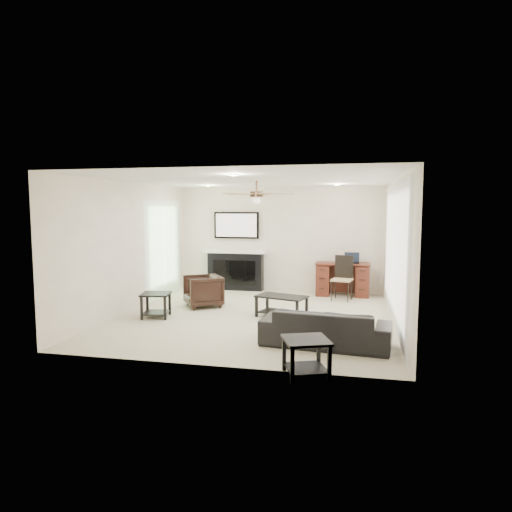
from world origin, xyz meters
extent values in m
plane|color=beige|center=(0.00, 0.00, 0.00)|extent=(5.50, 5.50, 0.00)
cube|color=white|center=(0.00, 0.00, 2.50)|extent=(5.00, 5.50, 0.04)
cube|color=#EFE2CA|center=(0.00, 2.75, 1.25)|extent=(5.00, 0.04, 2.50)
cube|color=#EFE2CA|center=(0.00, -2.75, 1.25)|extent=(5.00, 0.04, 2.50)
cube|color=#EFE2CA|center=(-2.50, 0.00, 1.25)|extent=(0.04, 5.50, 2.50)
cube|color=#EFE2CA|center=(2.50, 0.00, 1.25)|extent=(0.04, 5.50, 2.50)
cube|color=silver|center=(2.45, 0.10, 1.23)|extent=(0.04, 5.10, 2.40)
cube|color=#93BC89|center=(-2.46, 1.55, 1.05)|extent=(0.04, 1.80, 2.10)
cylinder|color=#382619|center=(0.00, 0.10, 2.25)|extent=(1.40, 1.40, 0.30)
imported|color=black|center=(1.39, -1.58, 0.27)|extent=(1.92, 0.92, 0.54)
imported|color=black|center=(-1.21, 0.57, 0.32)|extent=(0.97, 0.96, 0.64)
cube|color=black|center=(0.49, 0.02, 0.20)|extent=(1.01, 0.75, 0.40)
cube|color=black|center=(1.24, -2.83, 0.23)|extent=(0.67, 0.67, 0.45)
cube|color=black|center=(-1.76, -0.48, 0.23)|extent=(0.59, 0.59, 0.45)
cube|color=black|center=(-1.06, 2.58, 0.95)|extent=(1.52, 0.34, 1.91)
cube|color=#3D150F|center=(1.52, 2.36, 0.38)|extent=(1.22, 0.56, 0.76)
cube|color=black|center=(1.52, 1.81, 0.48)|extent=(0.50, 0.51, 0.97)
cube|color=black|center=(1.72, 2.34, 0.88)|extent=(0.33, 0.24, 0.23)
camera|label=1|loc=(1.77, -8.12, 2.00)|focal=32.00mm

